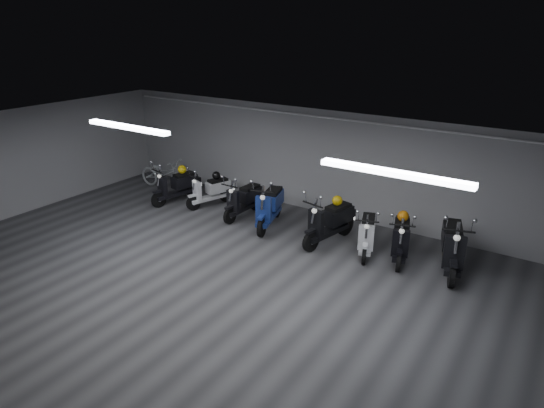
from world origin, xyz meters
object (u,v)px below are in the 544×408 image
Objects in this scene: helmet_0 at (403,216)px; scooter_8 at (453,238)px; scooter_3 at (243,194)px; scooter_5 at (330,215)px; scooter_0 at (176,181)px; scooter_2 at (210,186)px; bicycle at (163,171)px; helmet_2 at (182,169)px; scooter_4 at (269,200)px; helmet_3 at (216,175)px; helmet_1 at (337,201)px; scooter_7 at (401,232)px; scooter_6 at (368,227)px.

scooter_8 is at bearing -8.53° from helmet_0.
scooter_5 is at bearing -2.01° from scooter_3.
scooter_0 is 7.62m from scooter_8.
scooter_2 is 5.48m from helmet_0.
scooter_2 is 0.85× the size of scooter_5.
bicycle is at bearing 177.97° from helmet_0.
scooter_5 is (3.88, -0.28, 0.10)m from scooter_2.
scooter_3 is 6.86× the size of helmet_2.
scooter_5 is at bearing -167.06° from helmet_0.
scooter_4 is 3.32m from helmet_0.
scooter_5 reaches higher than scooter_3.
scooter_5 is 6.09m from bicycle.
scooter_2 is 0.91× the size of bicycle.
bicycle is 2.28m from helmet_3.
bicycle is at bearing -173.60° from scooter_5.
scooter_2 is 0.95× the size of scooter_3.
scooter_3 reaches higher than helmet_3.
helmet_3 is at bearing 176.44° from helmet_1.
scooter_4 reaches higher than helmet_1.
scooter_3 is 0.93m from scooter_4.
helmet_1 is (2.68, 0.09, 0.36)m from scooter_3.
scooter_8 is (7.62, 0.21, 0.09)m from scooter_0.
scooter_3 is 4.29m from scooter_7.
helmet_0 is 0.99× the size of helmet_2.
scooter_4 is at bearing 165.68° from scooter_8.
scooter_3 is 2.24m from helmet_2.
scooter_4 is 3.15m from helmet_2.
scooter_8 is (4.42, 0.16, 0.03)m from scooter_4.
helmet_0 is (1.60, 0.37, 0.22)m from scooter_5.
scooter_0 is 5.83m from scooter_6.
helmet_3 is at bearing 90.00° from scooter_2.
scooter_5 is 7.64× the size of helmet_0.
scooter_5 is at bearing -17.59° from scooter_4.
scooter_5 reaches higher than scooter_0.
scooter_7 reaches higher than bicycle.
helmet_0 is 1.02× the size of helmet_1.
scooter_5 is 1.67m from scooter_7.
helmet_2 is (-3.14, 0.19, 0.22)m from scooter_4.
scooter_6 is 6.78× the size of helmet_1.
scooter_3 is 1.03× the size of scooter_6.
scooter_3 is at bearing 13.86° from scooter_2.
helmet_2 is (-2.22, 0.05, 0.30)m from scooter_3.
scooter_7 is 6.51m from helmet_2.
scooter_8 is 1.16m from helmet_0.
scooter_0 is 1.06m from scooter_2.
scooter_8 reaches higher than helmet_1.
scooter_0 is at bearing 161.41° from scooter_6.
helmet_0 is 5.40m from helmet_3.
bicycle is at bearing 161.18° from helmet_2.
helmet_2 is (-4.84, 0.22, 0.23)m from scooter_5.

